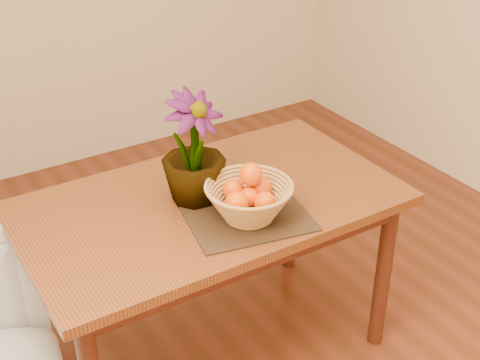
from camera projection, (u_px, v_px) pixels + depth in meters
table at (210, 219)px, 2.51m from camera, size 1.40×0.80×0.75m
placemat at (249, 219)px, 2.35m from camera, size 0.47×0.39×0.01m
wicker_basket at (249, 203)px, 2.32m from camera, size 0.31×0.31×0.13m
orange_pile at (249, 191)px, 2.30m from camera, size 0.21×0.20×0.15m
potted_plant at (193, 149)px, 2.36m from camera, size 0.30×0.30×0.42m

